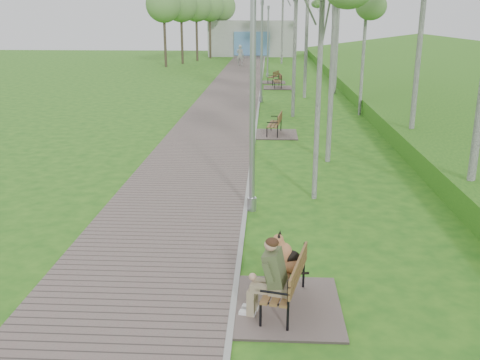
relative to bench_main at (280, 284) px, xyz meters
name	(u,v)px	position (x,y,z in m)	size (l,w,h in m)	color
ground	(248,191)	(-0.76, 6.08, -0.44)	(120.00, 120.00, 0.00)	#246018
walkway	(234,88)	(-2.51, 27.58, -0.42)	(3.50, 67.00, 0.04)	#6F6159
kerb	(261,88)	(-0.76, 27.58, -0.41)	(0.10, 67.00, 0.05)	#999993
embankment	(454,93)	(11.24, 26.08, -0.44)	(14.00, 70.00, 1.60)	#559724
building_north	(252,38)	(-2.26, 57.05, 1.56)	(10.00, 5.20, 4.00)	#9E9E99
bench_main	(280,284)	(0.00, 0.00, 0.00)	(1.80, 1.99, 1.57)	#6F6159
bench_second	(274,130)	(0.01, 13.26, -0.24)	(1.76, 1.95, 1.08)	#6F6159
bench_third	(277,85)	(0.29, 27.67, -0.23)	(1.83, 2.03, 1.12)	#6F6159
bench_far	(273,80)	(0.06, 30.55, -0.25)	(1.64, 1.82, 1.01)	#6F6159
lamp_post_near	(253,100)	(-0.61, 4.55, 2.26)	(0.22, 0.22, 5.78)	#94979C
lamp_post_second	(262,56)	(-0.65, 21.62, 2.05)	(0.21, 0.21, 5.33)	#94979C
lamp_post_third	(268,44)	(-0.36, 34.01, 2.02)	(0.20, 0.20, 5.26)	#94979C
pedestrian_near	(240,55)	(-2.99, 43.75, 0.53)	(0.70, 0.46, 1.93)	silver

